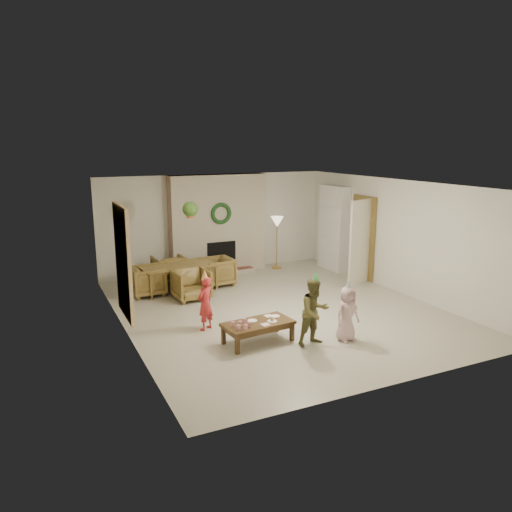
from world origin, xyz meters
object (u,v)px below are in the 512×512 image
child_red (205,303)px  child_plaid (315,312)px  dining_chair_far (169,269)px  dining_table (180,278)px  child_pink (347,314)px  coffee_table_top (258,324)px  dining_chair_right (217,271)px  dining_chair_left (147,281)px  dining_chair_near (191,285)px

child_red → child_plaid: child_plaid is taller
dining_chair_far → dining_table: bearing=90.0°
child_pink → child_red: bearing=136.8°
dining_table → coffee_table_top: bearing=-87.8°
coffee_table_top → child_red: 1.12m
dining_table → child_red: (-0.28, -2.53, 0.19)m
coffee_table_top → dining_chair_right: bearing=74.1°
dining_chair_left → child_pink: size_ratio=0.77×
child_pink → dining_chair_left: bearing=115.1°
dining_chair_far → child_red: child_red is taller
dining_table → dining_chair_left: dining_chair_left is taller
dining_chair_near → dining_table: bearing=90.0°
dining_chair_left → coffee_table_top: (1.06, -3.42, 0.00)m
dining_table → dining_chair_far: size_ratio=2.34×
dining_chair_far → dining_chair_right: bearing=141.3°
dining_chair_right → child_plaid: size_ratio=0.63×
dining_chair_far → dining_chair_left: same height
dining_chair_far → child_plaid: 4.81m
child_plaid → child_pink: (0.59, -0.08, -0.10)m
dining_chair_near → child_red: child_red is taller
dining_table → child_pink: size_ratio=1.79×
dining_chair_near → coffee_table_top: dining_chair_near is taller
dining_chair_right → child_pink: child_pink is taller
dining_chair_right → child_pink: size_ratio=0.77×
coffee_table_top → child_plaid: bearing=-35.8°
dining_chair_left → coffee_table_top: size_ratio=0.62×
child_plaid → coffee_table_top: bearing=145.0°
dining_chair_right → coffee_table_top: 3.56m
dining_table → child_plaid: bearing=-77.0°
child_pink → coffee_table_top: bearing=152.0°
dining_table → dining_chair_right: 0.93m
dining_chair_near → dining_chair_right: size_ratio=1.00×
coffee_table_top → child_plaid: child_plaid is taller
child_pink → child_plaid: bearing=165.2°
coffee_table_top → child_pink: size_ratio=1.24×
child_plaid → dining_chair_right: bearing=87.7°
dining_chair_near → dining_chair_right: bearing=38.7°
dining_table → dining_chair_right: (0.92, 0.05, 0.03)m
dining_chair_far → child_plaid: child_plaid is taller
dining_chair_near → child_pink: bearing=-65.8°
coffee_table_top → dining_chair_left: bearing=101.1°
dining_chair_far → child_pink: (1.76, -4.74, 0.14)m
coffee_table_top → dining_chair_far: bearing=88.8°
child_red → child_plaid: size_ratio=0.86×
dining_table → dining_chair_left: 0.74m
dining_chair_far → dining_chair_right: (0.96, -0.69, 0.00)m
dining_chair_left → child_red: 2.54m
dining_table → dining_chair_near: bearing=-90.0°
dining_table → child_pink: (1.72, -4.01, 0.17)m
child_plaid → dining_chair_far: bearing=98.8°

